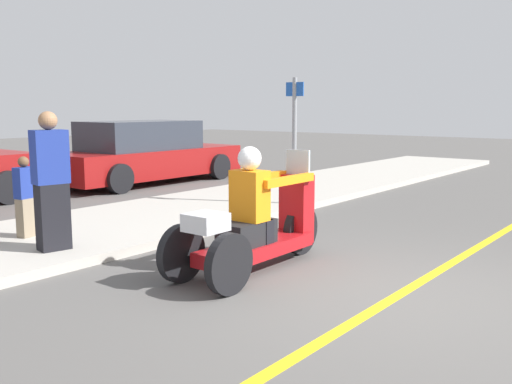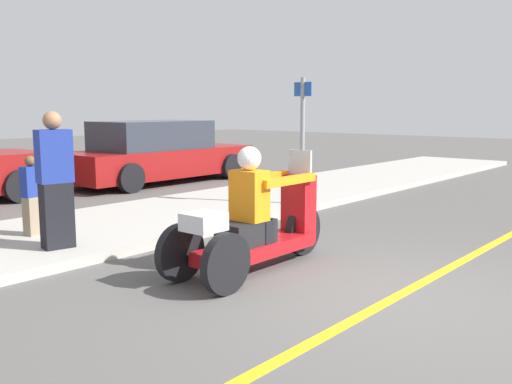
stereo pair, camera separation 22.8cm
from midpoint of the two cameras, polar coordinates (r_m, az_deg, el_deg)
The scene contains 8 objects.
ground_plane at distance 5.72m, azimuth 14.71°, elevation -10.27°, with size 60.00×60.00×0.00m, color #565451.
lane_stripe at distance 5.62m, azimuth 14.22°, elevation -10.54°, with size 24.00×0.12×0.01m.
sidewalk_strip at distance 8.65m, azimuth -13.91°, elevation -3.45°, with size 28.00×2.80×0.12m.
motorcycle_trike at distance 6.35m, azimuth 1.02°, elevation -3.48°, with size 2.35×0.76×1.40m.
spectator_near_curb at distance 7.18m, azimuth -18.58°, elevation 0.86°, with size 0.43×0.30×1.65m.
spectator_far_back at distance 8.07m, azimuth -20.73°, elevation -0.47°, with size 0.28×0.19×1.06m.
parked_car_lot_far at distance 13.96m, azimuth -9.32°, elevation 3.82°, with size 4.85×1.96×1.49m.
street_sign at distance 10.02m, azimuth 5.31°, elevation 5.62°, with size 0.08×0.36×2.20m.
Camera 2 is at (-4.84, -2.39, 1.81)m, focal length 40.00 mm.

